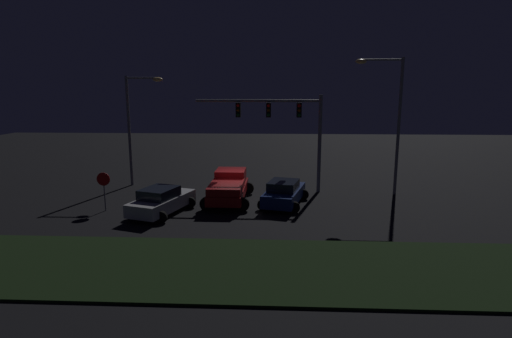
{
  "coord_description": "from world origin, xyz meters",
  "views": [
    {
      "loc": [
        2.35,
        -24.33,
        6.78
      ],
      "look_at": [
        1.19,
        0.11,
        2.04
      ],
      "focal_mm": 28.6,
      "sensor_mm": 36.0,
      "label": 1
    }
  ],
  "objects_px": {
    "car_sedan": "(161,201)",
    "car_sedan_far": "(284,193)",
    "street_lamp_left": "(136,117)",
    "street_lamp_right": "(390,110)",
    "pickup_truck": "(229,185)",
    "stop_sign": "(104,184)",
    "traffic_signal_gantry": "(283,119)"
  },
  "relations": [
    {
      "from": "car_sedan_far",
      "to": "street_lamp_left",
      "type": "relative_size",
      "value": 0.61
    },
    {
      "from": "pickup_truck",
      "to": "car_sedan_far",
      "type": "distance_m",
      "value": 3.47
    },
    {
      "from": "pickup_truck",
      "to": "traffic_signal_gantry",
      "type": "bearing_deg",
      "value": -51.6
    },
    {
      "from": "pickup_truck",
      "to": "car_sedan",
      "type": "bearing_deg",
      "value": 129.72
    },
    {
      "from": "pickup_truck",
      "to": "car_sedan_far",
      "type": "relative_size",
      "value": 1.15
    },
    {
      "from": "traffic_signal_gantry",
      "to": "street_lamp_left",
      "type": "height_order",
      "value": "street_lamp_left"
    },
    {
      "from": "car_sedan",
      "to": "traffic_signal_gantry",
      "type": "relative_size",
      "value": 0.57
    },
    {
      "from": "traffic_signal_gantry",
      "to": "street_lamp_right",
      "type": "distance_m",
      "value": 6.87
    },
    {
      "from": "stop_sign",
      "to": "street_lamp_left",
      "type": "bearing_deg",
      "value": 91.34
    },
    {
      "from": "street_lamp_left",
      "to": "stop_sign",
      "type": "xyz_separation_m",
      "value": [
        0.15,
        -6.44,
        -3.37
      ]
    },
    {
      "from": "car_sedan",
      "to": "pickup_truck",
      "type": "bearing_deg",
      "value": -32.8
    },
    {
      "from": "car_sedan",
      "to": "car_sedan_far",
      "type": "xyz_separation_m",
      "value": [
        6.84,
        2.1,
        0.0
      ]
    },
    {
      "from": "street_lamp_left",
      "to": "traffic_signal_gantry",
      "type": "bearing_deg",
      "value": -7.94
    },
    {
      "from": "car_sedan",
      "to": "street_lamp_right",
      "type": "relative_size",
      "value": 0.54
    },
    {
      "from": "car_sedan_far",
      "to": "stop_sign",
      "type": "distance_m",
      "value": 10.4
    },
    {
      "from": "traffic_signal_gantry",
      "to": "stop_sign",
      "type": "xyz_separation_m",
      "value": [
        -10.18,
        -5.0,
        -3.34
      ]
    },
    {
      "from": "street_lamp_left",
      "to": "street_lamp_right",
      "type": "xyz_separation_m",
      "value": [
        17.16,
        -1.81,
        0.6
      ]
    },
    {
      "from": "street_lamp_right",
      "to": "stop_sign",
      "type": "xyz_separation_m",
      "value": [
        -17.01,
        -4.63,
        -3.97
      ]
    },
    {
      "from": "car_sedan",
      "to": "street_lamp_left",
      "type": "distance_m",
      "value": 8.76
    },
    {
      "from": "car_sedan",
      "to": "street_lamp_right",
      "type": "height_order",
      "value": "street_lamp_right"
    },
    {
      "from": "traffic_signal_gantry",
      "to": "stop_sign",
      "type": "distance_m",
      "value": 11.82
    },
    {
      "from": "traffic_signal_gantry",
      "to": "street_lamp_left",
      "type": "distance_m",
      "value": 10.43
    },
    {
      "from": "car_sedan",
      "to": "stop_sign",
      "type": "bearing_deg",
      "value": 101.42
    },
    {
      "from": "pickup_truck",
      "to": "stop_sign",
      "type": "bearing_deg",
      "value": 110.05
    },
    {
      "from": "street_lamp_right",
      "to": "stop_sign",
      "type": "bearing_deg",
      "value": -164.77
    },
    {
      "from": "car_sedan",
      "to": "car_sedan_far",
      "type": "relative_size",
      "value": 1.01
    },
    {
      "from": "pickup_truck",
      "to": "traffic_signal_gantry",
      "type": "distance_m",
      "value": 5.75
    },
    {
      "from": "car_sedan",
      "to": "car_sedan_far",
      "type": "height_order",
      "value": "same"
    },
    {
      "from": "stop_sign",
      "to": "street_lamp_right",
      "type": "bearing_deg",
      "value": 15.23
    },
    {
      "from": "pickup_truck",
      "to": "car_sedan",
      "type": "relative_size",
      "value": 1.14
    },
    {
      "from": "traffic_signal_gantry",
      "to": "street_lamp_right",
      "type": "bearing_deg",
      "value": -3.06
    },
    {
      "from": "street_lamp_left",
      "to": "car_sedan_far",
      "type": "bearing_deg",
      "value": -24.52
    }
  ]
}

